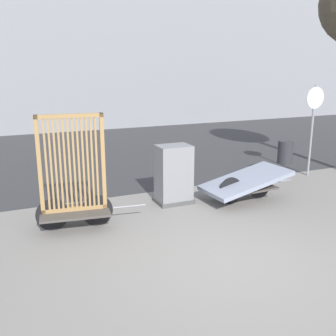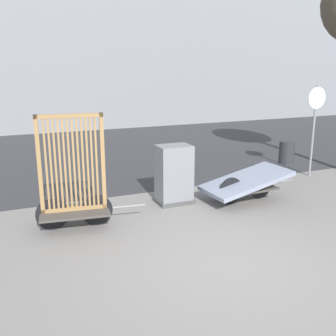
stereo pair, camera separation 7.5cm
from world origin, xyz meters
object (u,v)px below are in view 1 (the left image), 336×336
(bike_cart_with_bedframe, at_px, (74,188))
(trash_bin, at_px, (285,152))
(bike_cart_with_mattress, at_px, (246,182))
(sign_post, at_px, (313,117))
(utility_cabinet, at_px, (174,176))

(bike_cart_with_bedframe, distance_m, trash_bin, 5.70)
(bike_cart_with_mattress, xyz_separation_m, sign_post, (2.74, 1.04, 1.15))
(trash_bin, distance_m, sign_post, 1.19)
(sign_post, bearing_deg, bike_cart_with_bedframe, -170.76)
(bike_cart_with_bedframe, bearing_deg, bike_cart_with_mattress, 7.57)
(utility_cabinet, relative_size, trash_bin, 1.25)
(utility_cabinet, relative_size, sign_post, 0.52)
(bike_cart_with_bedframe, bearing_deg, sign_post, 16.80)
(bike_cart_with_bedframe, xyz_separation_m, bike_cart_with_mattress, (3.68, 0.00, -0.34))
(bike_cart_with_bedframe, xyz_separation_m, utility_cabinet, (2.21, 0.55, -0.17))
(bike_cart_with_mattress, xyz_separation_m, utility_cabinet, (-1.47, 0.55, 0.16))
(utility_cabinet, bearing_deg, bike_cart_with_mattress, -20.39)
(bike_cart_with_mattress, bearing_deg, sign_post, 17.81)
(utility_cabinet, bearing_deg, bike_cart_with_bedframe, -166.07)
(bike_cart_with_bedframe, relative_size, sign_post, 0.86)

